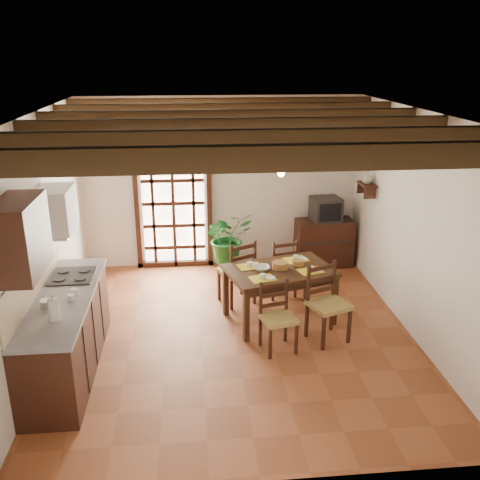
{
  "coord_description": "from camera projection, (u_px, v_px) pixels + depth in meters",
  "views": [
    {
      "loc": [
        -0.52,
        -6.05,
        3.45
      ],
      "look_at": [
        0.1,
        0.4,
        1.15
      ],
      "focal_mm": 40.0,
      "sensor_mm": 36.0,
      "label": 1
    }
  ],
  "objects": [
    {
      "name": "upper_cabinet",
      "position": [
        20.0,
        237.0,
        4.85
      ],
      "size": [
        0.35,
        0.8,
        0.7
      ],
      "primitive_type": "cube",
      "color": "black",
      "rests_on": "room_shell"
    },
    {
      "name": "dining_table",
      "position": [
        280.0,
        275.0,
        7.06
      ],
      "size": [
        1.55,
        1.21,
        0.74
      ],
      "rotation": [
        0.0,
        0.0,
        0.27
      ],
      "color": "#331E10",
      "rests_on": "ground_plane"
    },
    {
      "name": "chair_near_left",
      "position": [
        278.0,
        330.0,
        6.46
      ],
      "size": [
        0.47,
        0.46,
        0.85
      ],
      "rotation": [
        0.0,
        0.0,
        0.24
      ],
      "color": "#A58D46",
      "rests_on": "ground_plane"
    },
    {
      "name": "fuse_box",
      "position": [
        313.0,
        161.0,
        8.76
      ],
      "size": [
        0.25,
        0.03,
        0.32
      ],
      "primitive_type": "cube",
      "color": "white",
      "rests_on": "room_shell"
    },
    {
      "name": "pendant_lamp",
      "position": [
        281.0,
        167.0,
        6.68
      ],
      "size": [
        0.36,
        0.36,
        0.84
      ],
      "color": "black",
      "rests_on": "room_shell"
    },
    {
      "name": "kitchen_counter",
      "position": [
        66.0,
        332.0,
        5.98
      ],
      "size": [
        0.64,
        2.25,
        1.38
      ],
      "color": "black",
      "rests_on": "ground_plane"
    },
    {
      "name": "sideboard",
      "position": [
        324.0,
        243.0,
        8.99
      ],
      "size": [
        0.96,
        0.46,
        0.8
      ],
      "primitive_type": "cube",
      "rotation": [
        0.0,
        0.0,
        0.04
      ],
      "color": "black",
      "rests_on": "ground_plane"
    },
    {
      "name": "crt_tv",
      "position": [
        326.0,
        209.0,
        8.78
      ],
      "size": [
        0.5,
        0.47,
        0.39
      ],
      "rotation": [
        0.0,
        0.0,
        0.12
      ],
      "color": "black",
      "rests_on": "sideboard"
    },
    {
      "name": "range_hood",
      "position": [
        56.0,
        211.0,
        6.07
      ],
      "size": [
        0.38,
        0.6,
        0.54
      ],
      "color": "white",
      "rests_on": "room_shell"
    },
    {
      "name": "chair_near_right",
      "position": [
        327.0,
        317.0,
        6.68
      ],
      "size": [
        0.58,
        0.56,
        0.98
      ],
      "rotation": [
        0.0,
        0.0,
        0.37
      ],
      "color": "#A58D46",
      "rests_on": "ground_plane"
    },
    {
      "name": "chair_far_right",
      "position": [
        280.0,
        277.0,
        7.91
      ],
      "size": [
        0.5,
        0.49,
        0.9
      ],
      "rotation": [
        0.0,
        0.0,
        3.38
      ],
      "color": "#A58D46",
      "rests_on": "ground_plane"
    },
    {
      "name": "shelf_vase",
      "position": [
        367.0,
        178.0,
        8.02
      ],
      "size": [
        0.15,
        0.15,
        0.15
      ],
      "primitive_type": "imported",
      "color": "#B2BFB2",
      "rests_on": "wall_shelf"
    },
    {
      "name": "table_bowl",
      "position": [
        261.0,
        268.0,
        6.98
      ],
      "size": [
        0.22,
        0.22,
        0.05
      ],
      "primitive_type": "imported",
      "rotation": [
        0.0,
        0.0,
        -0.01
      ],
      "color": "white",
      "rests_on": "dining_table"
    },
    {
      "name": "counter_items",
      "position": [
        63.0,
        290.0,
        5.91
      ],
      "size": [
        0.5,
        1.43,
        0.25
      ],
      "color": "black",
      "rests_on": "kitchen_counter"
    },
    {
      "name": "plant_pot",
      "position": [
        228.0,
        266.0,
        8.8
      ],
      "size": [
        0.37,
        0.37,
        0.23
      ],
      "primitive_type": "cone",
      "color": "maroon",
      "rests_on": "ground_plane"
    },
    {
      "name": "shelf_flowers",
      "position": [
        368.0,
        164.0,
        7.95
      ],
      "size": [
        0.14,
        0.14,
        0.36
      ],
      "color": "yellow",
      "rests_on": "shelf_vase"
    },
    {
      "name": "ceiling_beams",
      "position": [
        235.0,
        123.0,
        5.98
      ],
      "size": [
        4.5,
        4.34,
        0.2
      ],
      "color": "black",
      "rests_on": "room_shell"
    },
    {
      "name": "chair_far_left",
      "position": [
        237.0,
        283.0,
        7.68
      ],
      "size": [
        0.58,
        0.57,
        0.96
      ],
      "rotation": [
        0.0,
        0.0,
        3.58
      ],
      "color": "#A58D46",
      "rests_on": "ground_plane"
    },
    {
      "name": "room_shell",
      "position": [
        235.0,
        198.0,
        6.27
      ],
      "size": [
        4.52,
        5.02,
        2.81
      ],
      "color": "silver",
      "rests_on": "ground_plane"
    },
    {
      "name": "french_door",
      "position": [
        173.0,
        199.0,
        8.71
      ],
      "size": [
        1.26,
        0.11,
        2.32
      ],
      "color": "white",
      "rests_on": "ground_plane"
    },
    {
      "name": "framed_picture",
      "position": [
        375.0,
        151.0,
        7.9
      ],
      "size": [
        0.03,
        0.32,
        0.32
      ],
      "color": "brown",
      "rests_on": "room_shell"
    },
    {
      "name": "ground_plane",
      "position": [
        235.0,
        335.0,
        6.88
      ],
      "size": [
        5.0,
        5.0,
        0.0
      ],
      "primitive_type": "plane",
      "color": "brown"
    },
    {
      "name": "wall_shelf",
      "position": [
        367.0,
        187.0,
        8.07
      ],
      "size": [
        0.2,
        0.42,
        0.2
      ],
      "color": "black",
      "rests_on": "room_shell"
    },
    {
      "name": "table_setting",
      "position": [
        280.0,
        267.0,
        7.02
      ],
      "size": [
        1.0,
        0.66,
        0.09
      ],
      "rotation": [
        0.0,
        0.0,
        0.27
      ],
      "color": "yellow",
      "rests_on": "dining_table"
    },
    {
      "name": "potted_plant",
      "position": [
        228.0,
        239.0,
        8.64
      ],
      "size": [
        2.47,
        2.3,
        2.22
      ],
      "primitive_type": "imported",
      "rotation": [
        0.0,
        0.0,
        0.36
      ],
      "color": "#144C19",
      "rests_on": "ground_plane"
    }
  ]
}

